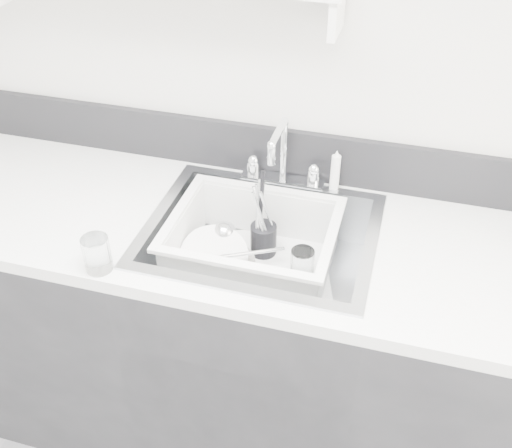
% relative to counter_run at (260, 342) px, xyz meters
% --- Properties ---
extents(room_shell, '(3.50, 3.00, 2.60)m').
position_rel_counter_run_xyz_m(room_shell, '(0.00, -0.80, 1.22)').
color(room_shell, silver).
rests_on(room_shell, ground).
extents(counter_run, '(3.20, 0.62, 0.92)m').
position_rel_counter_run_xyz_m(counter_run, '(0.00, 0.00, 0.00)').
color(counter_run, black).
rests_on(counter_run, ground).
extents(backsplash, '(3.20, 0.02, 0.16)m').
position_rel_counter_run_xyz_m(backsplash, '(0.00, 0.30, 0.54)').
color(backsplash, black).
rests_on(backsplash, counter_run).
extents(sink, '(0.64, 0.52, 0.20)m').
position_rel_counter_run_xyz_m(sink, '(0.00, 0.00, 0.37)').
color(sink, silver).
rests_on(sink, counter_run).
extents(faucet, '(0.26, 0.18, 0.23)m').
position_rel_counter_run_xyz_m(faucet, '(0.00, 0.25, 0.52)').
color(faucet, silver).
rests_on(faucet, counter_run).
extents(side_sprayer, '(0.03, 0.03, 0.14)m').
position_rel_counter_run_xyz_m(side_sprayer, '(0.16, 0.25, 0.53)').
color(side_sprayer, silver).
rests_on(side_sprayer, counter_run).
extents(wash_tub, '(0.57, 0.51, 0.19)m').
position_rel_counter_run_xyz_m(wash_tub, '(-0.03, 0.02, 0.38)').
color(wash_tub, silver).
rests_on(wash_tub, sink).
extents(plate_stack, '(0.24, 0.24, 0.09)m').
position_rel_counter_run_xyz_m(plate_stack, '(-0.13, -0.02, 0.33)').
color(plate_stack, white).
rests_on(plate_stack, wash_tub).
extents(utensil_cup, '(0.08, 0.08, 0.27)m').
position_rel_counter_run_xyz_m(utensil_cup, '(-0.02, 0.09, 0.37)').
color(utensil_cup, black).
rests_on(utensil_cup, wash_tub).
extents(ladle, '(0.28, 0.29, 0.09)m').
position_rel_counter_run_xyz_m(ladle, '(-0.08, 0.01, 0.35)').
color(ladle, silver).
rests_on(ladle, wash_tub).
extents(tumbler_in_tub, '(0.09, 0.09, 0.10)m').
position_rel_counter_run_xyz_m(tumbler_in_tub, '(0.12, 0.01, 0.36)').
color(tumbler_in_tub, white).
rests_on(tumbler_in_tub, wash_tub).
extents(tumbler_counter, '(0.09, 0.09, 0.10)m').
position_rel_counter_run_xyz_m(tumbler_counter, '(-0.36, -0.27, 0.51)').
color(tumbler_counter, white).
rests_on(tumbler_counter, counter_run).
extents(bowl_small, '(0.12, 0.12, 0.04)m').
position_rel_counter_run_xyz_m(bowl_small, '(0.08, -0.07, 0.32)').
color(bowl_small, white).
rests_on(bowl_small, wash_tub).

